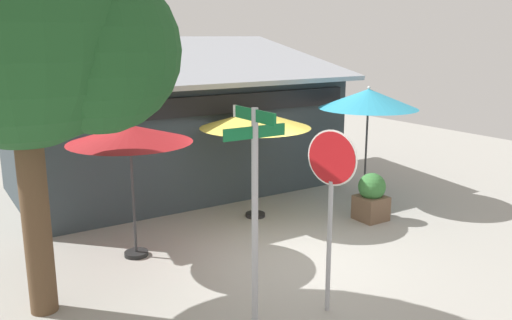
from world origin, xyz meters
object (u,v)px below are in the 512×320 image
at_px(patio_umbrella_crimson_left, 130,135).
at_px(patio_umbrella_teal_right, 368,99).
at_px(street_sign_post, 255,197).
at_px(patio_umbrella_mustard_center, 255,120).
at_px(stop_sign, 331,186).
at_px(shade_tree, 37,33).
at_px(sidewalk_planter, 371,197).

height_order(patio_umbrella_crimson_left, patio_umbrella_teal_right, patio_umbrella_teal_right).
xyz_separation_m(street_sign_post, patio_umbrella_mustard_center, (2.56, 3.97, 0.30)).
bearing_deg(patio_umbrella_mustard_center, stop_sign, -108.43).
relative_size(stop_sign, patio_umbrella_teal_right, 0.97).
distance_m(street_sign_post, shade_tree, 3.63).
relative_size(patio_umbrella_mustard_center, patio_umbrella_teal_right, 0.88).
height_order(shade_tree, sidewalk_planter, shade_tree).
xyz_separation_m(patio_umbrella_mustard_center, patio_umbrella_teal_right, (2.99, -0.38, 0.29)).
bearing_deg(patio_umbrella_crimson_left, patio_umbrella_mustard_center, 12.09).
relative_size(patio_umbrella_teal_right, shade_tree, 0.49).
xyz_separation_m(street_sign_post, patio_umbrella_crimson_left, (-0.51, 3.31, 0.37)).
xyz_separation_m(patio_umbrella_crimson_left, patio_umbrella_teal_right, (6.05, 0.27, 0.22)).
bearing_deg(street_sign_post, patio_umbrella_crimson_left, 98.72).
bearing_deg(street_sign_post, sidewalk_planter, 27.54).
bearing_deg(shade_tree, patio_umbrella_crimson_left, 38.52).
relative_size(street_sign_post, sidewalk_planter, 2.92).
distance_m(patio_umbrella_teal_right, shade_tree, 8.02).
height_order(street_sign_post, stop_sign, street_sign_post).
distance_m(patio_umbrella_mustard_center, sidewalk_planter, 3.08).
height_order(patio_umbrella_teal_right, shade_tree, shade_tree).
distance_m(stop_sign, sidewalk_planter, 4.52).
bearing_deg(patio_umbrella_crimson_left, patio_umbrella_teal_right, 2.57).
xyz_separation_m(patio_umbrella_crimson_left, patio_umbrella_mustard_center, (3.06, 0.66, -0.07)).
bearing_deg(stop_sign, patio_umbrella_teal_right, 40.73).
height_order(patio_umbrella_mustard_center, shade_tree, shade_tree).
bearing_deg(street_sign_post, patio_umbrella_teal_right, 32.88).
xyz_separation_m(street_sign_post, stop_sign, (1.18, -0.18, 0.01)).
height_order(patio_umbrella_teal_right, sidewalk_planter, patio_umbrella_teal_right).
relative_size(patio_umbrella_crimson_left, sidewalk_planter, 2.38).
bearing_deg(patio_umbrella_mustard_center, street_sign_post, -122.80).
bearing_deg(sidewalk_planter, patio_umbrella_teal_right, 51.62).
bearing_deg(patio_umbrella_teal_right, patio_umbrella_mustard_center, 172.66).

